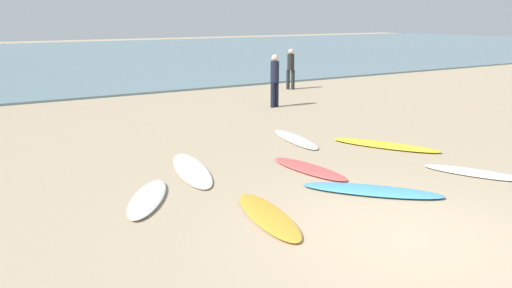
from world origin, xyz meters
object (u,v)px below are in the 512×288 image
object	(u,v)px
surfboard_1	(268,216)
surfboard_2	(295,139)
surfboard_3	(309,169)
surfboard_5	(372,190)
beachgoer_near	(275,78)
surfboard_4	(385,145)
surfboard_0	(192,170)
surfboard_6	(148,198)
beachgoer_mid	(291,67)
surfboard_7	(475,173)

from	to	relation	value
surfboard_1	surfboard_2	distance (m)	5.03
surfboard_3	surfboard_5	bearing A→B (deg)	88.02
surfboard_5	beachgoer_near	world-z (taller)	beachgoer_near
surfboard_1	surfboard_2	xyz separation A→B (m)	(3.27, 3.82, -0.00)
surfboard_1	beachgoer_near	bearing A→B (deg)	-113.18
surfboard_1	beachgoer_near	distance (m)	9.69
surfboard_2	surfboard_1	bearing A→B (deg)	60.54
surfboard_2	surfboard_3	bearing A→B (deg)	71.34
surfboard_5	surfboard_4	bearing A→B (deg)	178.72
surfboard_1	surfboard_0	bearing A→B (deg)	-79.71
surfboard_3	surfboard_6	size ratio (longest dim) A/B	1.03
surfboard_5	beachgoer_mid	size ratio (longest dim) A/B	1.46
surfboard_3	beachgoer_near	xyz separation A→B (m)	(3.43, 6.33, 0.92)
surfboard_0	beachgoer_near	world-z (taller)	beachgoer_near
surfboard_3	beachgoer_mid	distance (m)	11.38
surfboard_4	beachgoer_mid	world-z (taller)	beachgoer_mid
surfboard_5	beachgoer_mid	xyz separation A→B (m)	(6.19, 11.07, 0.86)
surfboard_1	beachgoer_mid	size ratio (longest dim) A/B	1.27
surfboard_3	surfboard_4	bearing A→B (deg)	-173.66
surfboard_4	surfboard_5	distance (m)	3.34
surfboard_1	surfboard_7	bearing A→B (deg)	-171.77
surfboard_4	surfboard_1	bearing A→B (deg)	177.70
surfboard_4	beachgoer_near	xyz separation A→B (m)	(0.80, 5.76, 0.91)
surfboard_2	beachgoer_mid	xyz separation A→B (m)	(5.04, 7.26, 0.87)
surfboard_1	surfboard_3	world-z (taller)	surfboard_1
surfboard_0	surfboard_5	bearing A→B (deg)	140.88
surfboard_0	surfboard_7	size ratio (longest dim) A/B	1.31
beachgoer_mid	beachgoer_near	bearing A→B (deg)	93.60
surfboard_4	beachgoer_mid	size ratio (longest dim) A/B	1.55
surfboard_0	surfboard_1	size ratio (longest dim) A/B	1.21
surfboard_7	surfboard_4	bearing A→B (deg)	-118.00
surfboard_2	beachgoer_near	bearing A→B (deg)	-106.58
surfboard_7	beachgoer_near	xyz separation A→B (m)	(0.90, 8.20, 0.92)
surfboard_2	surfboard_5	distance (m)	3.97
surfboard_1	surfboard_5	distance (m)	2.13
surfboard_3	surfboard_6	bearing A→B (deg)	-6.33
surfboard_6	beachgoer_near	world-z (taller)	beachgoer_near
surfboard_7	beachgoer_mid	distance (m)	11.96
surfboard_6	surfboard_5	bearing A→B (deg)	-173.78
surfboard_3	beachgoer_mid	xyz separation A→B (m)	(6.30, 9.44, 0.86)
beachgoer_near	surfboard_4	bearing A→B (deg)	65.29
surfboard_3	surfboard_1	bearing A→B (deg)	33.14
surfboard_4	surfboard_5	bearing A→B (deg)	-166.67
beachgoer_mid	surfboard_6	bearing A→B (deg)	90.67
surfboard_5	beachgoer_mid	world-z (taller)	beachgoer_mid
surfboard_0	surfboard_3	distance (m)	2.29
surfboard_2	beachgoer_near	xyz separation A→B (m)	(2.18, 4.14, 0.92)
surfboard_2	surfboard_7	bearing A→B (deg)	118.65
surfboard_4	beachgoer_near	distance (m)	5.89
surfboard_0	beachgoer_mid	bearing A→B (deg)	-120.99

